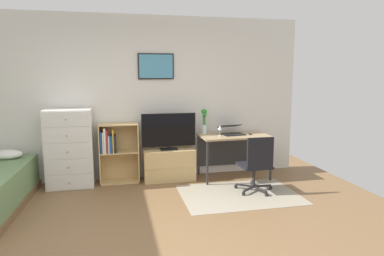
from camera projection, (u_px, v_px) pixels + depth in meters
The scene contains 13 objects.
ground_plane at pixel (131, 247), 3.50m from camera, with size 7.20×7.20×0.00m, color brown.
wall_back_with_posters at pixel (122, 99), 5.63m from camera, with size 6.12×0.09×2.70m.
area_rug at pixel (239, 194), 5.03m from camera, with size 1.70×1.20×0.01m, color #9E937F.
dresser at pixel (70, 148), 5.30m from camera, with size 0.70×0.46×1.22m.
bookshelf at pixel (115, 149), 5.53m from camera, with size 0.63×0.30×0.97m.
tv_stand at pixel (169, 164), 5.71m from camera, with size 0.85×0.41×0.52m.
television at pixel (169, 132), 5.60m from camera, with size 0.89×0.16×0.60m.
desk at pixel (232, 142), 5.85m from camera, with size 1.15×0.65×0.74m.
office_chair at pixel (257, 163), 5.04m from camera, with size 0.56×0.58×0.86m.
laptop at pixel (232, 130), 5.82m from camera, with size 0.41×0.44×0.16m.
computer_mouse at pixel (250, 134), 5.77m from camera, with size 0.06×0.10×0.03m, color #262628.
bamboo_vase at pixel (204, 121), 5.80m from camera, with size 0.10×0.09×0.43m.
wine_glass at pixel (220, 128), 5.62m from camera, with size 0.07×0.07×0.18m.
Camera 1 is at (-0.10, -3.32, 1.76)m, focal length 31.98 mm.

